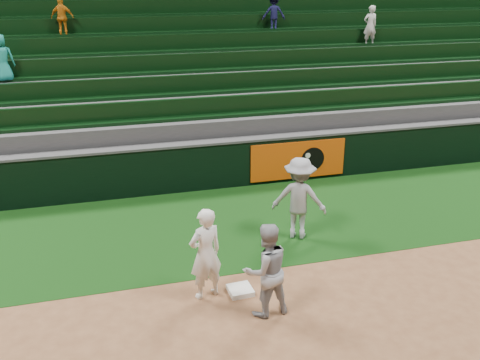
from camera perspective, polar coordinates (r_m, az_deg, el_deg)
name	(u,v)px	position (r m, az deg, el deg)	size (l,w,h in m)	color
ground	(237,303)	(9.27, -0.28, -13.00)	(70.00, 70.00, 0.00)	brown
foul_grass	(202,227)	(11.80, -4.07, -4.98)	(36.00, 4.20, 0.01)	black
first_base	(240,290)	(9.51, 0.03, -11.68)	(0.41, 0.41, 0.09)	white
first_baseman	(206,254)	(9.04, -3.70, -7.86)	(0.60, 0.40, 1.65)	white
baserunner	(266,270)	(8.62, 2.79, -9.58)	(0.78, 0.61, 1.60)	#A3A6AD
base_coach	(299,198)	(11.05, 6.33, -1.95)	(1.13, 0.65, 1.75)	#9B9EA8
field_wall	(185,167)	(13.55, -5.88, 1.43)	(36.00, 0.45, 1.25)	black
stadium_seating	(162,94)	(16.85, -8.33, 9.07)	(36.00, 5.95, 4.85)	#37383A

